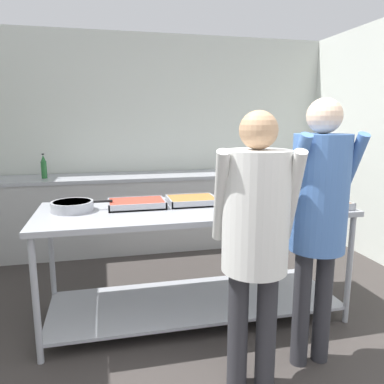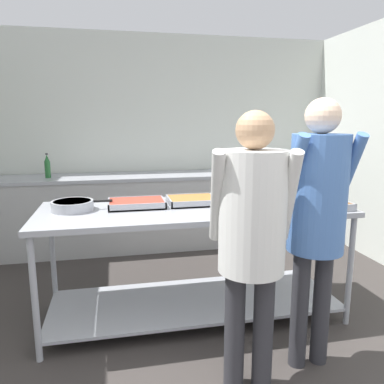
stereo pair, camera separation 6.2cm
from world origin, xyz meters
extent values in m
cube|color=silver|center=(0.00, 3.86, 1.32)|extent=(4.59, 0.06, 2.65)
cube|color=#A8A8A8|center=(0.00, 3.49, 0.44)|extent=(4.43, 0.62, 0.88)
cube|color=#9EA0A8|center=(0.00, 3.49, 0.90)|extent=(4.43, 0.65, 0.04)
cube|color=black|center=(-0.48, 3.49, 0.91)|extent=(0.44, 0.46, 0.02)
cube|color=#9EA0A8|center=(-0.04, 1.69, 0.89)|extent=(2.38, 0.87, 0.04)
cube|color=#9EA0A8|center=(-0.04, 1.69, 0.12)|extent=(2.30, 0.79, 0.02)
cylinder|color=#9EA0A8|center=(-1.18, 1.31, 0.44)|extent=(0.04, 0.04, 0.87)
cylinder|color=#9EA0A8|center=(1.10, 1.31, 0.44)|extent=(0.04, 0.04, 0.87)
cylinder|color=#9EA0A8|center=(-1.18, 2.08, 0.44)|extent=(0.04, 0.04, 0.87)
cylinder|color=#9EA0A8|center=(1.10, 2.08, 0.44)|extent=(0.04, 0.04, 0.87)
cylinder|color=#9EA0A8|center=(-0.96, 1.77, 0.95)|extent=(0.31, 0.31, 0.07)
cylinder|color=beige|center=(-0.96, 1.77, 0.98)|extent=(0.27, 0.27, 0.01)
cylinder|color=black|center=(-0.74, 1.77, 0.98)|extent=(0.14, 0.02, 0.02)
cube|color=#9EA0A8|center=(-0.48, 1.79, 0.92)|extent=(0.44, 0.30, 0.01)
cube|color=#B23D2D|center=(-0.48, 1.79, 0.94)|extent=(0.41, 0.28, 0.04)
cube|color=#9EA0A8|center=(-0.48, 1.65, 0.94)|extent=(0.44, 0.01, 0.05)
cube|color=#9EA0A8|center=(-0.48, 1.94, 0.94)|extent=(0.44, 0.01, 0.05)
cube|color=#9EA0A8|center=(-0.69, 1.79, 0.94)|extent=(0.01, 0.30, 0.05)
cube|color=#9EA0A8|center=(-0.27, 1.79, 0.94)|extent=(0.01, 0.30, 0.05)
cube|color=#9EA0A8|center=(-0.04, 1.81, 0.92)|extent=(0.39, 0.32, 0.01)
cube|color=#9E6B33|center=(-0.04, 1.81, 0.94)|extent=(0.36, 0.30, 0.04)
cube|color=#9EA0A8|center=(-0.04, 1.65, 0.94)|extent=(0.39, 0.01, 0.05)
cube|color=#9EA0A8|center=(-0.04, 1.96, 0.94)|extent=(0.39, 0.01, 0.05)
cube|color=#9EA0A8|center=(-0.22, 1.81, 0.94)|extent=(0.01, 0.32, 0.05)
cube|color=#9EA0A8|center=(0.15, 1.81, 0.94)|extent=(0.01, 0.32, 0.05)
cylinder|color=white|center=(0.33, 1.88, 0.92)|extent=(0.28, 0.28, 0.01)
cylinder|color=white|center=(0.33, 1.88, 0.93)|extent=(0.27, 0.27, 0.01)
cylinder|color=white|center=(0.33, 1.88, 0.94)|extent=(0.27, 0.27, 0.01)
cylinder|color=white|center=(0.33, 1.88, 0.95)|extent=(0.27, 0.27, 0.01)
cylinder|color=white|center=(0.33, 1.88, 0.97)|extent=(0.27, 0.27, 0.01)
cylinder|color=white|center=(0.33, 1.88, 0.98)|extent=(0.26, 0.26, 0.01)
cylinder|color=#B2B2B7|center=(0.60, 1.79, 0.94)|extent=(0.20, 0.20, 0.05)
sphere|color=#2D702D|center=(0.65, 1.80, 0.98)|extent=(0.04, 0.04, 0.04)
sphere|color=#2D702D|center=(0.62, 1.81, 0.98)|extent=(0.06, 0.06, 0.06)
sphere|color=#2D702D|center=(0.58, 1.80, 0.98)|extent=(0.06, 0.06, 0.06)
sphere|color=#2D702D|center=(0.57, 1.76, 0.98)|extent=(0.04, 0.04, 0.04)
sphere|color=#2D702D|center=(0.60, 1.77, 0.98)|extent=(0.05, 0.05, 0.05)
cube|color=#9EA0A8|center=(0.92, 1.44, 0.92)|extent=(0.37, 0.28, 0.01)
cube|color=brown|center=(0.92, 1.44, 0.94)|extent=(0.35, 0.26, 0.04)
cube|color=#9EA0A8|center=(0.92, 1.30, 0.94)|extent=(0.37, 0.01, 0.05)
cube|color=#9EA0A8|center=(0.92, 1.57, 0.94)|extent=(0.37, 0.01, 0.05)
cube|color=#9EA0A8|center=(0.74, 1.44, 0.94)|extent=(0.01, 0.28, 0.05)
cube|color=#9EA0A8|center=(1.10, 1.44, 0.94)|extent=(0.01, 0.28, 0.05)
cylinder|color=#2D2D33|center=(0.01, 0.82, 0.37)|extent=(0.12, 0.12, 0.74)
cylinder|color=#2D2D33|center=(0.18, 0.78, 0.37)|extent=(0.12, 0.12, 0.74)
cylinder|color=silver|center=(-0.10, 0.84, 1.16)|extent=(0.13, 0.32, 0.56)
cylinder|color=silver|center=(0.29, 0.76, 1.16)|extent=(0.13, 0.32, 0.56)
cylinder|color=silver|center=(0.10, 0.80, 1.08)|extent=(0.37, 0.37, 0.68)
sphere|color=tan|center=(0.10, 0.80, 1.53)|extent=(0.21, 0.21, 0.21)
cylinder|color=#2D2D33|center=(0.48, 0.93, 0.39)|extent=(0.11, 0.11, 0.78)
cylinder|color=#2D2D33|center=(0.64, 0.93, 0.39)|extent=(0.11, 0.11, 0.78)
cylinder|color=#4770B2|center=(0.38, 0.92, 1.22)|extent=(0.07, 0.32, 0.58)
cylinder|color=#4770B2|center=(0.74, 0.93, 1.22)|extent=(0.07, 0.32, 0.58)
cylinder|color=#4770B2|center=(0.56, 0.93, 1.14)|extent=(0.34, 0.34, 0.72)
sphere|color=beige|center=(0.56, 0.93, 1.60)|extent=(0.21, 0.21, 0.21)
cylinder|color=#23602D|center=(-1.40, 3.46, 1.02)|extent=(0.06, 0.06, 0.19)
cone|color=#23602D|center=(-1.40, 3.46, 1.15)|extent=(0.06, 0.06, 0.08)
cylinder|color=black|center=(-1.40, 3.46, 1.20)|extent=(0.03, 0.03, 0.02)
camera|label=1|loc=(-0.71, -1.08, 1.58)|focal=35.00mm
camera|label=2|loc=(-0.64, -1.09, 1.58)|focal=35.00mm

